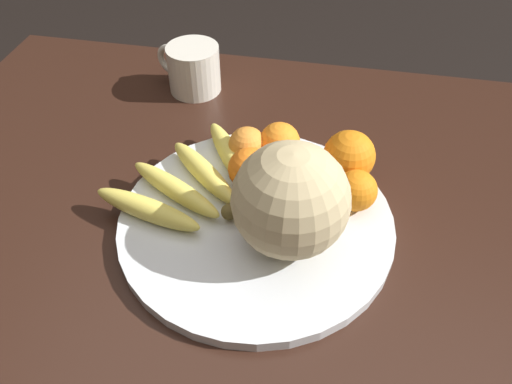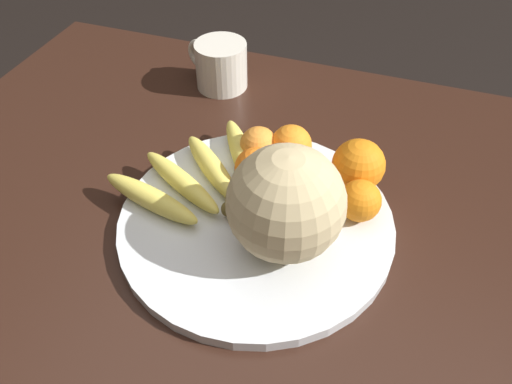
% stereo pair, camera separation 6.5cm
% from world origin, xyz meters
% --- Properties ---
extents(kitchen_table, '(1.21, 1.01, 0.76)m').
position_xyz_m(kitchen_table, '(0.00, 0.00, 0.66)').
color(kitchen_table, black).
rests_on(kitchen_table, ground_plane).
extents(fruit_bowl, '(0.38, 0.38, 0.02)m').
position_xyz_m(fruit_bowl, '(-0.01, 0.05, 0.77)').
color(fruit_bowl, silver).
rests_on(fruit_bowl, kitchen_table).
extents(melon, '(0.15, 0.15, 0.15)m').
position_xyz_m(melon, '(0.04, 0.02, 0.85)').
color(melon, tan).
rests_on(melon, fruit_bowl).
extents(banana_bunch, '(0.24, 0.24, 0.03)m').
position_xyz_m(banana_bunch, '(-0.11, 0.09, 0.80)').
color(banana_bunch, brown).
rests_on(banana_bunch, fruit_bowl).
extents(orange_front_left, '(0.06, 0.06, 0.06)m').
position_xyz_m(orange_front_left, '(0.00, 0.18, 0.81)').
color(orange_front_left, orange).
rests_on(orange_front_left, fruit_bowl).
extents(orange_front_right, '(0.06, 0.06, 0.06)m').
position_xyz_m(orange_front_right, '(0.03, 0.13, 0.81)').
color(orange_front_right, orange).
rests_on(orange_front_right, fruit_bowl).
extents(orange_mid_center, '(0.06, 0.06, 0.06)m').
position_xyz_m(orange_mid_center, '(0.12, 0.10, 0.81)').
color(orange_mid_center, orange).
rests_on(orange_mid_center, fruit_bowl).
extents(orange_back_left, '(0.06, 0.06, 0.06)m').
position_xyz_m(orange_back_left, '(-0.05, 0.17, 0.81)').
color(orange_back_left, orange).
rests_on(orange_back_left, fruit_bowl).
extents(orange_back_right, '(0.06, 0.06, 0.06)m').
position_xyz_m(orange_back_right, '(-0.03, 0.11, 0.81)').
color(orange_back_right, orange).
rests_on(orange_back_right, fruit_bowl).
extents(orange_top_small, '(0.08, 0.08, 0.08)m').
position_xyz_m(orange_top_small, '(0.10, 0.16, 0.82)').
color(orange_top_small, orange).
rests_on(orange_top_small, fruit_bowl).
extents(produce_tag, '(0.08, 0.04, 0.00)m').
position_xyz_m(produce_tag, '(0.06, 0.05, 0.78)').
color(produce_tag, white).
rests_on(produce_tag, fruit_bowl).
extents(ceramic_mug, '(0.13, 0.10, 0.09)m').
position_xyz_m(ceramic_mug, '(-0.19, 0.37, 0.81)').
color(ceramic_mug, beige).
rests_on(ceramic_mug, kitchen_table).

